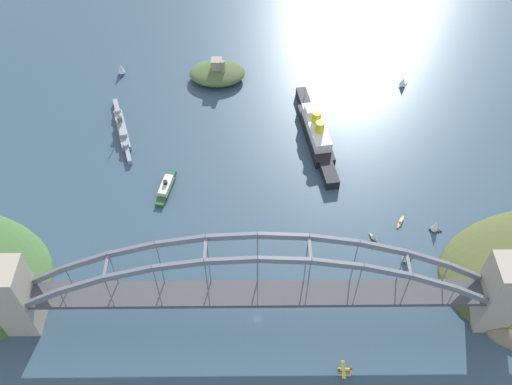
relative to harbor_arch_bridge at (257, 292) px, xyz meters
name	(u,v)px	position (x,y,z in m)	size (l,w,h in m)	color
ground_plane	(257,318)	(0.00, 0.00, -26.01)	(1400.00, 1400.00, 0.00)	#334C60
harbor_arch_bridge	(257,292)	(0.00, 0.00, 0.00)	(302.98, 18.49, 65.91)	#ADA38E
ocean_liner	(316,132)	(40.92, 135.42, -19.71)	(22.46, 94.95, 20.88)	black
naval_cruiser	(122,129)	(-91.60, 143.37, -23.30)	(22.15, 63.09, 16.25)	gray
harbor_ferry_steamer	(166,187)	(-56.22, 89.82, -23.68)	(10.86, 30.06, 7.73)	#23512D
fort_island_mid_harbor	(217,73)	(-28.11, 201.74, -20.71)	(41.74, 31.73, 18.24)	#4C6038
seaplane_taxiing_near_bridge	(344,371)	(42.11, -29.73, -24.04)	(6.75, 9.27, 4.94)	#B7B7B2
small_boat_0	(407,256)	(84.37, 35.46, -21.73)	(7.86, 6.61, 9.13)	#2D6B3D
small_boat_1	(374,235)	(68.42, 50.99, -22.89)	(4.72, 5.83, 6.50)	gold
small_boat_2	(121,69)	(-101.64, 208.28, -21.28)	(5.69, 9.81, 10.08)	#234C8C
small_boat_3	(435,226)	(104.88, 56.59, -22.17)	(7.61, 4.95, 8.24)	black
small_boat_4	(403,82)	(110.38, 191.73, -22.23)	(7.88, 7.05, 8.15)	silver
small_boat_5	(401,222)	(86.25, 62.77, -25.32)	(6.08, 9.22, 1.93)	gold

